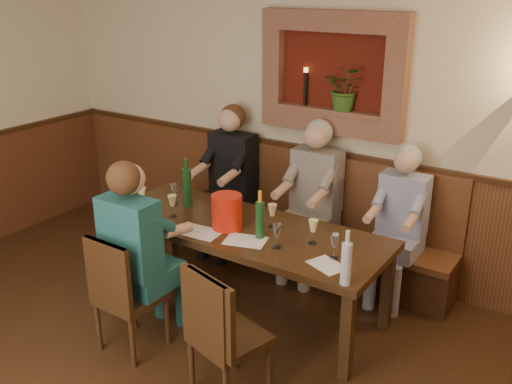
# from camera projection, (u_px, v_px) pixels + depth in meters

# --- Properties ---
(room_shell) EXTENTS (6.04, 6.04, 2.82)m
(room_shell) POSITION_uv_depth(u_px,v_px,m) (23.00, 141.00, 2.76)
(room_shell) COLOR beige
(room_shell) RESTS_ON ground
(wainscoting) EXTENTS (6.02, 6.02, 1.15)m
(wainscoting) POSITION_uv_depth(u_px,v_px,m) (56.00, 364.00, 3.22)
(wainscoting) COLOR #542918
(wainscoting) RESTS_ON ground
(wall_niche) EXTENTS (1.36, 0.30, 1.06)m
(wall_niche) POSITION_uv_depth(u_px,v_px,m) (335.00, 79.00, 4.96)
(wall_niche) COLOR #50140B
(wall_niche) RESTS_ON ground
(dining_table) EXTENTS (2.40, 0.90, 0.75)m
(dining_table) POSITION_uv_depth(u_px,v_px,m) (242.00, 235.00, 4.63)
(dining_table) COLOR black
(dining_table) RESTS_ON ground
(bench) EXTENTS (3.00, 0.45, 1.11)m
(bench) POSITION_uv_depth(u_px,v_px,m) (298.00, 233.00, 5.49)
(bench) COLOR #381E0F
(bench) RESTS_ON ground
(chair_near_left) EXTENTS (0.43, 0.43, 0.95)m
(chair_near_left) POSITION_uv_depth(u_px,v_px,m) (130.00, 316.00, 4.24)
(chair_near_left) COLOR black
(chair_near_left) RESTS_ON ground
(chair_near_right) EXTENTS (0.53, 0.53, 0.97)m
(chair_near_right) POSITION_uv_depth(u_px,v_px,m) (228.00, 359.00, 3.74)
(chair_near_right) COLOR black
(chair_near_right) RESTS_ON ground
(person_bench_left) EXTENTS (0.45, 0.55, 1.50)m
(person_bench_left) POSITION_uv_depth(u_px,v_px,m) (228.00, 192.00, 5.69)
(person_bench_left) COLOR black
(person_bench_left) RESTS_ON ground
(person_bench_mid) EXTENTS (0.44, 0.54, 1.47)m
(person_bench_mid) POSITION_uv_depth(u_px,v_px,m) (311.00, 213.00, 5.21)
(person_bench_mid) COLOR #595352
(person_bench_mid) RESTS_ON ground
(person_bench_right) EXTENTS (0.39, 0.48, 1.37)m
(person_bench_right) POSITION_uv_depth(u_px,v_px,m) (397.00, 239.00, 4.81)
(person_bench_right) COLOR navy
(person_bench_right) RESTS_ON ground
(person_chair_front) EXTENTS (0.44, 0.54, 1.47)m
(person_chair_front) POSITION_uv_depth(u_px,v_px,m) (142.00, 268.00, 4.24)
(person_chair_front) COLOR navy
(person_chair_front) RESTS_ON ground
(spittoon_bucket) EXTENTS (0.26, 0.26, 0.28)m
(spittoon_bucket) POSITION_uv_depth(u_px,v_px,m) (227.00, 212.00, 4.53)
(spittoon_bucket) COLOR red
(spittoon_bucket) RESTS_ON dining_table
(wine_bottle_green_a) EXTENTS (0.08, 0.08, 0.39)m
(wine_bottle_green_a) POSITION_uv_depth(u_px,v_px,m) (260.00, 219.00, 4.35)
(wine_bottle_green_a) COLOR #19471E
(wine_bottle_green_a) RESTS_ON dining_table
(wine_bottle_green_b) EXTENTS (0.11, 0.11, 0.43)m
(wine_bottle_green_b) POSITION_uv_depth(u_px,v_px,m) (187.00, 187.00, 4.95)
(wine_bottle_green_b) COLOR #19471E
(wine_bottle_green_b) RESTS_ON dining_table
(water_bottle) EXTENTS (0.09, 0.09, 0.38)m
(water_bottle) POSITION_uv_depth(u_px,v_px,m) (346.00, 263.00, 3.68)
(water_bottle) COLOR silver
(water_bottle) RESTS_ON dining_table
(tasting_sheet_a) EXTENTS (0.34, 0.29, 0.00)m
(tasting_sheet_a) POSITION_uv_depth(u_px,v_px,m) (142.00, 212.00, 4.88)
(tasting_sheet_a) COLOR white
(tasting_sheet_a) RESTS_ON dining_table
(tasting_sheet_b) EXTENTS (0.36, 0.30, 0.00)m
(tasting_sheet_b) POSITION_uv_depth(u_px,v_px,m) (245.00, 241.00, 4.35)
(tasting_sheet_b) COLOR white
(tasting_sheet_b) RESTS_ON dining_table
(tasting_sheet_c) EXTENTS (0.31, 0.27, 0.00)m
(tasting_sheet_c) POSITION_uv_depth(u_px,v_px,m) (327.00, 265.00, 3.98)
(tasting_sheet_c) COLOR white
(tasting_sheet_c) RESTS_ON dining_table
(tasting_sheet_d) EXTENTS (0.34, 0.26, 0.00)m
(tasting_sheet_d) POSITION_uv_depth(u_px,v_px,m) (201.00, 232.00, 4.49)
(tasting_sheet_d) COLOR white
(tasting_sheet_d) RESTS_ON dining_table
(wine_glass_0) EXTENTS (0.08, 0.08, 0.19)m
(wine_glass_0) POSITION_uv_depth(u_px,v_px,m) (223.00, 204.00, 4.80)
(wine_glass_0) COLOR white
(wine_glass_0) RESTS_ON dining_table
(wine_glass_1) EXTENTS (0.08, 0.08, 0.19)m
(wine_glass_1) POSITION_uv_depth(u_px,v_px,m) (272.00, 216.00, 4.57)
(wine_glass_1) COLOR #FDEF97
(wine_glass_1) RESTS_ON dining_table
(wine_glass_2) EXTENTS (0.08, 0.08, 0.19)m
(wine_glass_2) POSITION_uv_depth(u_px,v_px,m) (277.00, 236.00, 4.20)
(wine_glass_2) COLOR white
(wine_glass_2) RESTS_ON dining_table
(wine_glass_3) EXTENTS (0.08, 0.08, 0.19)m
(wine_glass_3) POSITION_uv_depth(u_px,v_px,m) (313.00, 232.00, 4.28)
(wine_glass_3) COLOR #FDEF97
(wine_glass_3) RESTS_ON dining_table
(wine_glass_4) EXTENTS (0.08, 0.08, 0.19)m
(wine_glass_4) POSITION_uv_depth(u_px,v_px,m) (174.00, 194.00, 5.01)
(wine_glass_4) COLOR white
(wine_glass_4) RESTS_ON dining_table
(wine_glass_5) EXTENTS (0.08, 0.08, 0.19)m
(wine_glass_5) POSITION_uv_depth(u_px,v_px,m) (334.00, 247.00, 4.04)
(wine_glass_5) COLOR white
(wine_glass_5) RESTS_ON dining_table
(wine_glass_6) EXTENTS (0.08, 0.08, 0.19)m
(wine_glass_6) POSITION_uv_depth(u_px,v_px,m) (173.00, 206.00, 4.75)
(wine_glass_6) COLOR #FDEF97
(wine_glass_6) RESTS_ON dining_table
(wine_glass_7) EXTENTS (0.08, 0.08, 0.19)m
(wine_glass_7) POSITION_uv_depth(u_px,v_px,m) (142.00, 198.00, 4.93)
(wine_glass_7) COLOR #FDEF97
(wine_glass_7) RESTS_ON dining_table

